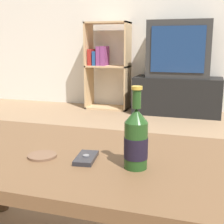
# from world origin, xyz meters

# --- Properties ---
(back_wall) EXTENTS (8.00, 0.05, 2.60)m
(back_wall) POSITION_xyz_m (0.00, 3.02, 1.30)
(back_wall) COLOR silver
(back_wall) RESTS_ON ground_plane
(coffee_table) EXTENTS (1.13, 0.64, 0.45)m
(coffee_table) POSITION_xyz_m (0.00, 0.00, 0.38)
(coffee_table) COLOR brown
(coffee_table) RESTS_ON ground_plane
(tv_stand) EXTENTS (1.00, 0.42, 0.43)m
(tv_stand) POSITION_xyz_m (0.11, 2.74, 0.22)
(tv_stand) COLOR black
(tv_stand) RESTS_ON ground_plane
(television) EXTENTS (0.70, 0.37, 0.64)m
(television) POSITION_xyz_m (0.11, 2.73, 0.75)
(television) COLOR #2D2D2D
(television) RESTS_ON tv_stand
(bookshelf) EXTENTS (0.53, 0.30, 1.07)m
(bookshelf) POSITION_xyz_m (-0.80, 2.81, 0.57)
(bookshelf) COLOR tan
(bookshelf) RESTS_ON ground_plane
(beer_bottle) EXTENTS (0.07, 0.07, 0.25)m
(beer_bottle) POSITION_xyz_m (0.26, -0.07, 0.54)
(beer_bottle) COLOR #1E4219
(beer_bottle) RESTS_ON coffee_table
(cell_phone) EXTENTS (0.08, 0.13, 0.02)m
(cell_phone) POSITION_xyz_m (0.09, -0.05, 0.45)
(cell_phone) COLOR #232328
(cell_phone) RESTS_ON coffee_table
(coaster) EXTENTS (0.10, 0.10, 0.01)m
(coaster) POSITION_xyz_m (-0.06, -0.07, 0.45)
(coaster) COLOR brown
(coaster) RESTS_ON coffee_table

